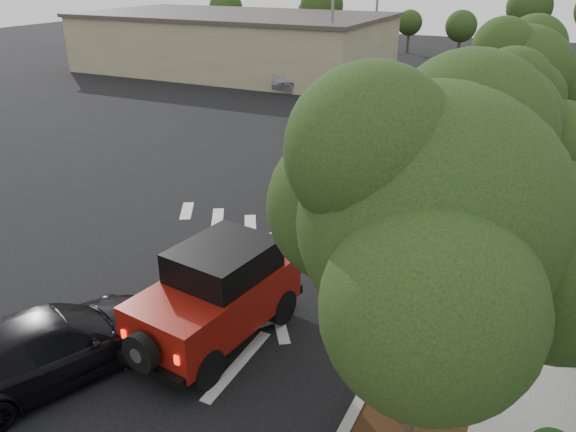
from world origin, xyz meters
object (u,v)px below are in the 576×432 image
Objects in this scene: red_jeep at (222,292)px; silver_suv_ahead at (395,207)px; black_suv_oncoming at (53,345)px; speed_hump_sign at (379,337)px.

red_jeep is 0.91× the size of silver_suv_ahead.
black_suv_oncoming is at bearing -123.13° from red_jeep.
red_jeep reaches higher than black_suv_oncoming.
red_jeep is 3.67m from speed_hump_sign.
red_jeep is at bearing -111.22° from silver_suv_ahead.
red_jeep is at bearing 173.31° from speed_hump_sign.
black_suv_oncoming is 2.34× the size of speed_hump_sign.
speed_hump_sign reaches higher than black_suv_oncoming.
red_jeep is 2.10× the size of speed_hump_sign.
speed_hump_sign is at bearing -138.21° from black_suv_oncoming.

